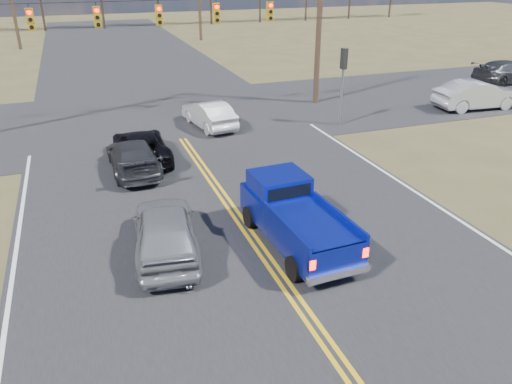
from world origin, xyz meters
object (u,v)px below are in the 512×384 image
object	(u,v)px
dgrey_car_queue	(133,156)
cross_car_east_near	(477,95)
black_suv	(141,146)
silver_suv	(165,230)
pickup_truck	(294,217)
cross_car_east_far	(508,72)
white_car_queue	(209,114)

from	to	relation	value
dgrey_car_queue	cross_car_east_near	xyz separation A→B (m)	(19.79, 2.89, 0.17)
black_suv	silver_suv	bearing A→B (deg)	86.89
pickup_truck	dgrey_car_queue	size ratio (longest dim) A/B	1.11
pickup_truck	dgrey_car_queue	distance (m)	8.34
cross_car_east_near	cross_car_east_far	world-z (taller)	cross_car_east_near
pickup_truck	cross_car_east_far	size ratio (longest dim) A/B	0.93
silver_suv	white_car_queue	distance (m)	12.28
dgrey_car_queue	pickup_truck	bearing A→B (deg)	116.09
black_suv	cross_car_east_near	bearing A→B (deg)	-174.90
silver_suv	dgrey_car_queue	distance (m)	6.72
cross_car_east_near	cross_car_east_far	xyz separation A→B (m)	(6.92, 4.69, -0.04)
white_car_queue	cross_car_east_near	size ratio (longest dim) A/B	0.83
cross_car_east_near	dgrey_car_queue	bearing A→B (deg)	102.66
dgrey_car_queue	cross_car_east_near	bearing A→B (deg)	-172.64
white_car_queue	cross_car_east_far	xyz separation A→B (m)	(22.29, 2.83, 0.10)
black_suv	white_car_queue	xyz separation A→B (m)	(3.94, 3.59, 0.05)
black_suv	dgrey_car_queue	bearing A→B (deg)	67.17
white_car_queue	cross_car_east_far	distance (m)	22.47
silver_suv	cross_car_east_far	distance (m)	30.25
white_car_queue	cross_car_east_near	world-z (taller)	cross_car_east_near
silver_suv	dgrey_car_queue	xyz separation A→B (m)	(-0.06, 6.72, -0.11)
pickup_truck	dgrey_car_queue	bearing A→B (deg)	114.46
pickup_truck	dgrey_car_queue	xyz separation A→B (m)	(-3.79, 7.43, -0.24)
black_suv	cross_car_east_near	world-z (taller)	cross_car_east_near
silver_suv	cross_car_east_near	size ratio (longest dim) A/B	0.90
pickup_truck	white_car_queue	distance (m)	12.20
pickup_truck	black_suv	bearing A→B (deg)	108.48
silver_suv	black_suv	distance (m)	7.89
white_car_queue	dgrey_car_queue	distance (m)	6.49
white_car_queue	dgrey_car_queue	xyz separation A→B (m)	(-4.43, -4.75, -0.03)
black_suv	white_car_queue	bearing A→B (deg)	-137.65
cross_car_east_far	cross_car_east_near	bearing A→B (deg)	121.51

